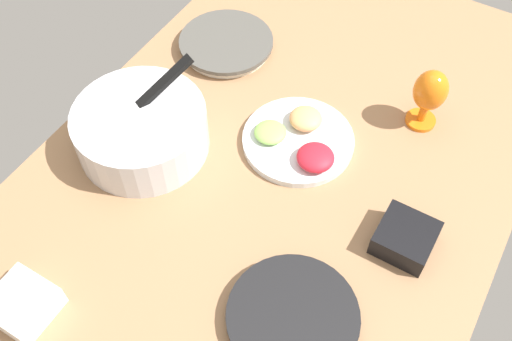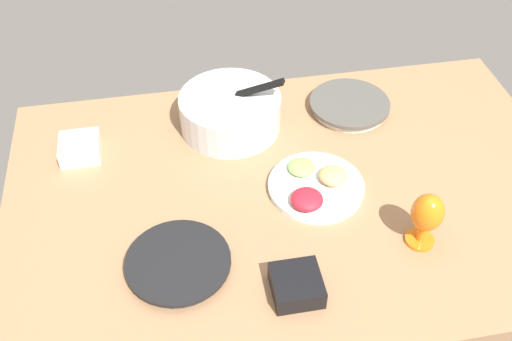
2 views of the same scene
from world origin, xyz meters
The scene contains 8 objects.
ground_plane centered at (0.00, 0.00, -2.00)cm, with size 160.00×104.00×4.00cm, color #99704C.
dinner_plate_left centered at (-34.12, -20.87, 1.53)cm, with size 25.94×25.94×2.95cm.
dinner_plate_right centered at (25.19, 31.90, 1.66)cm, with size 25.62×25.62×3.19cm.
mixing_bowl centered at (-13.48, 30.52, 6.05)cm, with size 31.49×30.95×18.84cm.
fruit_platter centered at (5.56, -1.17, 1.74)cm, with size 26.78×26.78×5.34cm.
hurricane_glass_orange centered at (27.22, -23.58, 10.04)cm, with size 8.09×8.09×16.29cm.
square_bowl_black centered at (-7.34, -33.00, 3.05)cm, with size 11.60×11.60×5.48cm.
square_bowl_white centered at (-58.92, 25.23, 2.98)cm, with size 11.46×11.46×5.36cm.
Camera 2 is at (-31.07, -110.42, 118.29)cm, focal length 41.41 mm.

